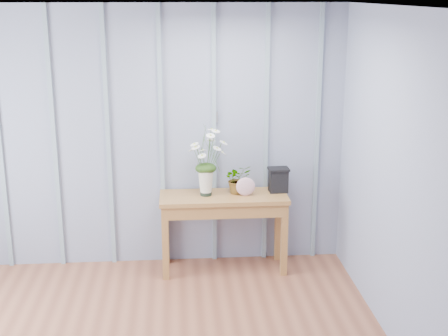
{
  "coord_description": "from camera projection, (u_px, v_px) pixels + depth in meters",
  "views": [
    {
      "loc": [
        0.38,
        -3.55,
        2.6
      ],
      "look_at": [
        0.82,
        1.94,
        1.03
      ],
      "focal_mm": 50.0,
      "sensor_mm": 36.0,
      "label": 1
    }
  ],
  "objects": [
    {
      "name": "carved_box",
      "position": [
        278.0,
        180.0,
        5.92
      ],
      "size": [
        0.2,
        0.16,
        0.24
      ],
      "color": "black",
      "rests_on": "sideboard"
    },
    {
      "name": "daisy_vase",
      "position": [
        206.0,
        151.0,
        5.74
      ],
      "size": [
        0.48,
        0.37,
        0.68
      ],
      "color": "black",
      "rests_on": "sideboard"
    },
    {
      "name": "spider_plant",
      "position": [
        237.0,
        179.0,
        5.89
      ],
      "size": [
        0.3,
        0.28,
        0.28
      ],
      "primitive_type": "imported",
      "rotation": [
        0.0,
        0.0,
        0.29
      ],
      "color": "#1D3B11",
      "rests_on": "sideboard"
    },
    {
      "name": "sideboard",
      "position": [
        224.0,
        207.0,
        5.89
      ],
      "size": [
        1.2,
        0.45,
        0.75
      ],
      "color": "olive",
      "rests_on": "ground"
    },
    {
      "name": "room_shell",
      "position": [
        120.0,
        80.0,
        4.42
      ],
      "size": [
        4.0,
        4.5,
        2.5
      ],
      "color": "#868EA8",
      "rests_on": "ground"
    },
    {
      "name": "felt_disc_vessel",
      "position": [
        246.0,
        187.0,
        5.81
      ],
      "size": [
        0.18,
        0.06,
        0.18
      ],
      "primitive_type": "ellipsoid",
      "rotation": [
        0.0,
        0.0,
        -0.07
      ],
      "color": "#95496E",
      "rests_on": "sideboard"
    }
  ]
}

